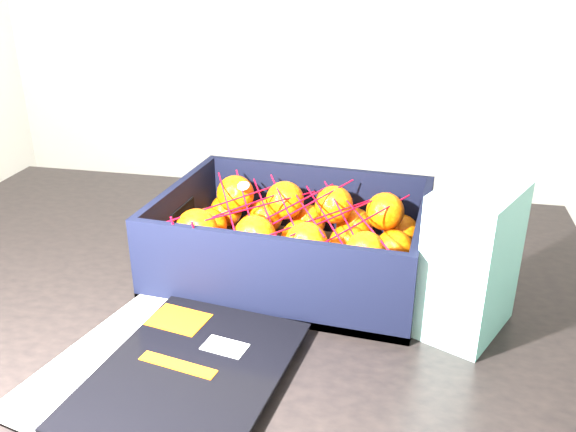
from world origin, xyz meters
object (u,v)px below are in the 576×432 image
(magazine_stack, at_px, (163,370))
(produce_crate, at_px, (293,249))
(table, at_px, (222,323))
(retail_carton, at_px, (471,261))

(magazine_stack, relative_size, produce_crate, 0.83)
(table, bearing_deg, retail_carton, -7.29)
(table, xyz_separation_m, retail_carton, (0.38, -0.05, 0.20))
(produce_crate, distance_m, retail_carton, 0.28)
(retail_carton, bearing_deg, magazine_stack, -126.97)
(magazine_stack, relative_size, retail_carton, 1.64)
(magazine_stack, bearing_deg, table, 97.77)
(table, xyz_separation_m, produce_crate, (0.11, 0.03, 0.14))
(table, xyz_separation_m, magazine_stack, (0.04, -0.26, 0.11))
(table, relative_size, magazine_stack, 3.82)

